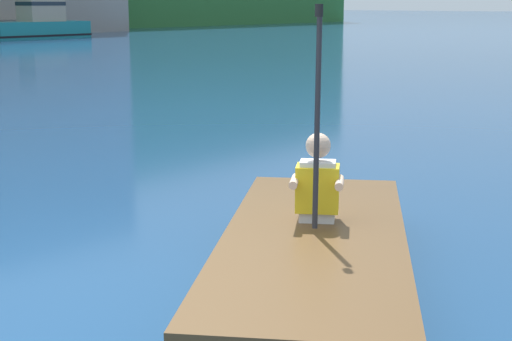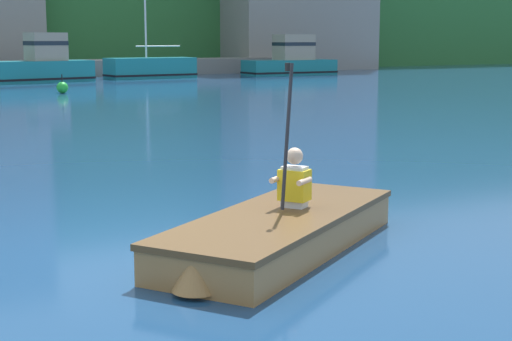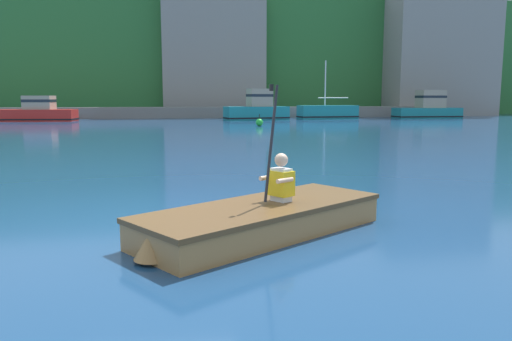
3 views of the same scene
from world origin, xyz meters
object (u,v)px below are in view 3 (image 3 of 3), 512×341
moored_boat_dock_center_far (428,108)px  channel_buoy (259,122)px  rowboat_foreground (260,218)px  person_paddler (280,179)px  moored_boat_dock_west_inner (257,109)px  moored_boat_dock_center_near (37,112)px  moored_boat_dock_east_inner (327,112)px

moored_boat_dock_center_far → channel_buoy: 18.38m
rowboat_foreground → person_paddler: bearing=33.7°
moored_boat_dock_west_inner → moored_boat_dock_center_near: size_ratio=0.89×
person_paddler → moored_boat_dock_center_near: bearing=109.0°
moored_boat_dock_center_near → moored_boat_dock_east_inner: moored_boat_dock_east_inner is taller
moored_boat_dock_center_far → rowboat_foreground: (-19.76, -32.79, -0.59)m
moored_boat_dock_west_inner → moored_boat_dock_center_far: 14.57m
rowboat_foreground → channel_buoy: size_ratio=4.68×
moored_boat_dock_center_far → moored_boat_dock_center_near: bearing=-179.3°
moored_boat_dock_center_near → moored_boat_dock_center_far: (30.53, 0.37, 0.16)m
moored_boat_dock_center_far → rowboat_foreground: moored_boat_dock_center_far is taller
moored_boat_dock_west_inner → person_paddler: size_ratio=3.49×
moored_boat_dock_center_near → rowboat_foreground: (10.77, -32.42, -0.43)m
rowboat_foreground → moored_boat_dock_west_inner: bearing=80.6°
moored_boat_dock_center_far → person_paddler: 37.96m
moored_boat_dock_center_near → person_paddler: 34.07m
moored_boat_dock_east_inner → rowboat_foreground: moored_boat_dock_east_inner is taller
moored_boat_dock_center_near → channel_buoy: size_ratio=7.92×
moored_boat_dock_center_far → moored_boat_dock_east_inner: size_ratio=1.14×
moored_boat_dock_center_far → channel_buoy: (-15.77, -9.42, -0.59)m
moored_boat_dock_east_inner → rowboat_foreground: (-11.10, -32.71, -0.30)m
moored_boat_dock_west_inner → moored_boat_dock_center_near: 16.03m
moored_boat_dock_center_far → moored_boat_dock_east_inner: 8.66m
moored_boat_dock_center_far → channel_buoy: moored_boat_dock_center_far is taller
rowboat_foreground → person_paddler: (0.30, 0.20, 0.44)m
moored_boat_dock_center_near → moored_boat_dock_center_far: bearing=0.7°
moored_boat_dock_center_near → person_paddler: person_paddler is taller
moored_boat_dock_center_near → person_paddler: size_ratio=3.92×
moored_boat_dock_east_inner → person_paddler: (-10.80, -32.52, 0.14)m
moored_boat_dock_center_far → moored_boat_dock_east_inner: (-8.66, -0.08, -0.29)m
moored_boat_dock_center_near → moored_boat_dock_center_far: moored_boat_dock_center_far is taller
moored_boat_dock_west_inner → moored_boat_dock_east_inner: size_ratio=1.05×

